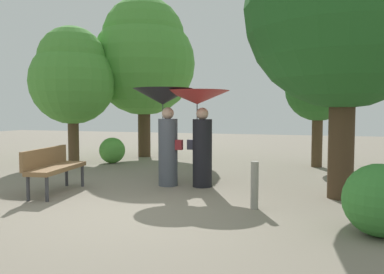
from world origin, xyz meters
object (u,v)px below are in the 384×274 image
object	(u,v)px
tree_near_right	(318,82)
path_marker_post	(255,185)
person_right	(199,115)
tree_near_left	(72,75)
park_bench	(53,165)
person_left	(164,113)
tree_mid_left	(144,56)

from	to	relation	value
tree_near_right	path_marker_post	xyz separation A→B (m)	(-0.88, -5.06, -1.91)
person_right	tree_near_left	size ratio (longest dim) A/B	0.48
park_bench	tree_near_left	xyz separation A→B (m)	(-2.27, 3.89, 2.05)
person_right	tree_near_left	distance (m)	5.37
person_right	park_bench	distance (m)	2.92
person_right	path_marker_post	bearing A→B (deg)	-128.74
person_right	park_bench	world-z (taller)	person_right
person_left	tree_mid_left	distance (m)	5.45
tree_near_right	tree_mid_left	xyz separation A→B (m)	(-5.46, 0.76, 1.03)
person_right	park_bench	xyz separation A→B (m)	(-2.37, -1.44, -0.93)
person_left	person_right	bearing A→B (deg)	-73.74
tree_near_left	tree_near_right	world-z (taller)	tree_near_left
tree_mid_left	person_left	bearing A→B (deg)	-60.39
park_bench	person_right	bearing A→B (deg)	-67.27
person_left	person_right	xyz separation A→B (m)	(0.69, 0.09, -0.02)
path_marker_post	person_left	bearing A→B (deg)	146.23
person_left	tree_mid_left	bearing A→B (deg)	38.12
person_left	park_bench	world-z (taller)	person_left
park_bench	person_left	bearing A→B (deg)	-59.77
park_bench	path_marker_post	size ratio (longest dim) A/B	2.11
person_right	tree_near_right	xyz separation A→B (m)	(2.23, 3.60, 0.84)
tree_near_right	path_marker_post	bearing A→B (deg)	-99.84
park_bench	tree_near_right	distance (m)	7.05
path_marker_post	park_bench	bearing A→B (deg)	179.57
person_right	path_marker_post	distance (m)	2.26
park_bench	tree_mid_left	world-z (taller)	tree_mid_left
tree_near_right	path_marker_post	size ratio (longest dim) A/B	4.59
path_marker_post	tree_near_left	bearing A→B (deg)	146.78
person_left	path_marker_post	distance (m)	2.69
person_right	tree_mid_left	bearing A→B (deg)	45.00
person_left	person_right	size ratio (longest dim) A/B	1.03
tree_near_right	park_bench	bearing A→B (deg)	-132.38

